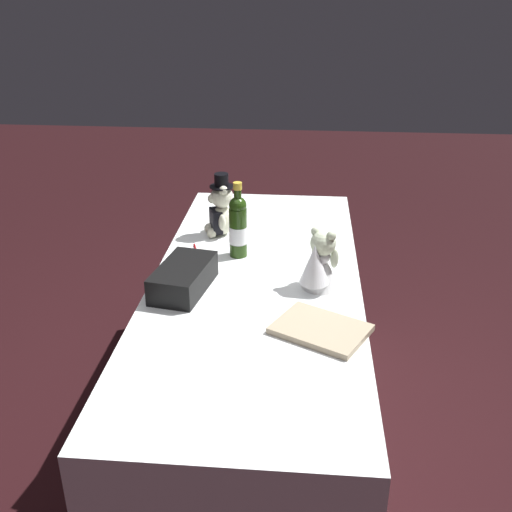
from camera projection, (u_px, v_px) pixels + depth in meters
The scene contains 8 objects.
ground_plane at pixel (256, 433), 2.73m from camera, with size 12.00×12.00×0.00m, color black.
reception_table at pixel (256, 361), 2.56m from camera, with size 2.05×0.83×0.79m, color white.
teddy_bear_groom at pixel (220, 210), 2.76m from camera, with size 0.14×0.14×0.29m.
teddy_bear_bride at pixel (320, 263), 2.28m from camera, with size 0.20×0.19×0.24m.
champagne_bottle at pixel (238, 226), 2.53m from camera, with size 0.08×0.08×0.33m.
signing_pen at pixel (196, 252), 2.62m from camera, with size 0.15×0.05×0.01m.
gift_case_black at pixel (183, 278), 2.29m from camera, with size 0.35×0.23×0.10m.
guestbook at pixel (321, 329), 2.03m from camera, with size 0.22×0.30×0.02m, color tan.
Camera 1 is at (2.12, 0.18, 1.89)m, focal length 41.87 mm.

